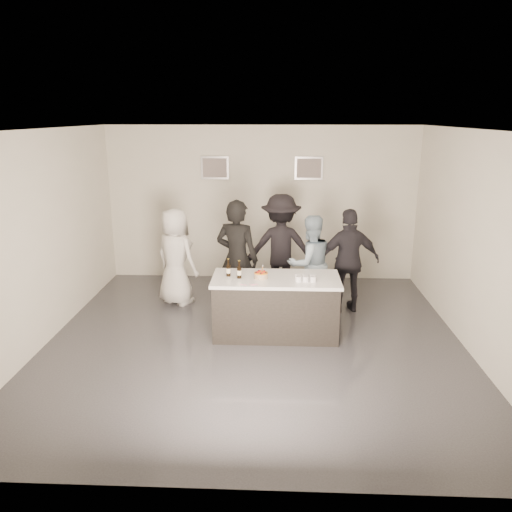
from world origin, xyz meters
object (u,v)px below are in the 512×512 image
Objects in this scene: beer_bottle_a at (228,268)px; beer_bottle_b at (239,270)px; person_main_blue at (310,264)px; person_guest_left at (176,257)px; cake at (261,276)px; person_guest_back at (281,247)px; person_main_black at (237,259)px; person_guest_right at (349,261)px; bar_counter at (276,306)px.

beer_bottle_a is 1.00× the size of beer_bottle_b.
person_main_blue is 2.29m from person_guest_left.
cake is at bearing 172.58° from person_guest_left.
cake is at bearing 78.65° from person_guest_back.
person_main_black reaches higher than person_guest_right.
cake is 1.76m from person_guest_right.
person_guest_right reaches higher than person_guest_left.
person_guest_left reaches higher than beer_bottle_a.
person_guest_back is at bearing -109.48° from person_main_black.
bar_counter is 1.19m from person_main_blue.
person_main_black is at bearing -9.12° from person_main_blue.
beer_bottle_a is 1.60m from person_guest_left.
beer_bottle_b reaches higher than bar_counter.
beer_bottle_b is (-0.32, -0.01, 0.09)m from cake.
person_guest_left reaches higher than cake.
cake is at bearing 28.45° from person_guest_right.
person_guest_right reaches higher than beer_bottle_a.
beer_bottle_a is 0.15× the size of person_guest_right.
beer_bottle_b is at bearing -27.40° from beer_bottle_a.
person_guest_back is at bearing -75.29° from person_main_blue.
cake is at bearing -168.35° from bar_counter.
beer_bottle_a is (-0.70, 0.03, 0.58)m from bar_counter.
beer_bottle_a is 0.14× the size of person_main_black.
beer_bottle_b is at bearing 68.70° from person_guest_back.
cake reaches higher than bar_counter.
beer_bottle_b is 1.79m from person_guest_back.
person_guest_back is at bearing -134.79° from person_guest_left.
person_guest_right is at bearing -152.78° from person_main_black.
person_guest_back is at bearing 80.06° from cake.
beer_bottle_a is at bearing 177.52° from bar_counter.
bar_counter is 0.97× the size of person_main_black.
bar_counter is 1.62m from person_guest_right.
beer_bottle_b reaches higher than cake.
beer_bottle_b is 1.77m from person_guest_left.
person_guest_left is at bearing -12.77° from person_guest_right.
cake is 0.33m from beer_bottle_b.
person_guest_right is (1.73, 1.06, -0.16)m from beer_bottle_b.
person_main_blue is at bearing 53.20° from cake.
person_main_blue is at bearing -148.93° from person_main_black.
person_guest_back reaches higher than beer_bottle_b.
person_main_black is (0.07, 0.69, -0.07)m from beer_bottle_a.
beer_bottle_b is at bearing -178.08° from cake.
person_guest_right is (1.19, 1.01, 0.42)m from bar_counter.
beer_bottle_b is 0.78m from person_main_black.
person_guest_right is (2.92, -0.23, 0.03)m from person_guest_left.
bar_counter is 0.91m from beer_bottle_a.
person_main_black is 1.18× the size of person_main_blue.
person_guest_left is 1.84m from person_guest_back.
person_main_black is 1.22m from person_main_blue.
person_main_blue is at bearing 125.40° from person_guest_back.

